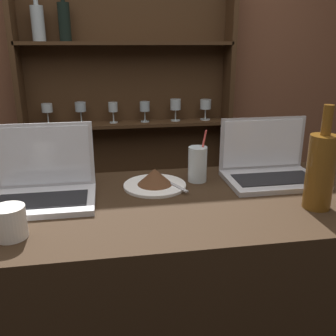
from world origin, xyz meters
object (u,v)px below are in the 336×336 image
object	(u,v)px
coffee_cup	(10,222)
laptop_far	(269,167)
cake_plate	(155,180)
laptop_near	(43,184)
water_glass	(198,164)
wine_bottle_amber	(321,170)

from	to	relation	value
coffee_cup	laptop_far	bearing A→B (deg)	19.96
cake_plate	laptop_far	bearing A→B (deg)	1.33
laptop_near	cake_plate	distance (m)	0.37
cake_plate	water_glass	bearing A→B (deg)	12.15
laptop_near	laptop_far	world-z (taller)	laptop_near
cake_plate	water_glass	distance (m)	0.17
laptop_far	water_glass	xyz separation A→B (m)	(-0.27, 0.02, 0.02)
cake_plate	coffee_cup	bearing A→B (deg)	-144.54
wine_bottle_amber	coffee_cup	bearing A→B (deg)	-177.17
laptop_far	coffee_cup	distance (m)	0.90
cake_plate	water_glass	world-z (taller)	water_glass
laptop_far	water_glass	distance (m)	0.27
laptop_far	cake_plate	world-z (taller)	laptop_far
laptop_far	cake_plate	size ratio (longest dim) A/B	1.52
laptop_near	cake_plate	bearing A→B (deg)	8.06
laptop_near	coffee_cup	bearing A→B (deg)	-101.47
laptop_near	laptop_far	distance (m)	0.79
laptop_far	coffee_cup	size ratio (longest dim) A/B	3.88
laptop_far	wine_bottle_amber	world-z (taller)	wine_bottle_amber
laptop_near	cake_plate	world-z (taller)	laptop_near
wine_bottle_amber	coffee_cup	world-z (taller)	wine_bottle_amber
laptop_near	cake_plate	xyz separation A→B (m)	(0.37, 0.05, -0.03)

